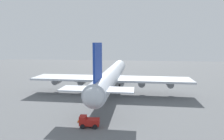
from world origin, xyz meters
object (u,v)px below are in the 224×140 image
object	(u,v)px
pushback_tractor	(89,122)
safety_cone_tail	(78,121)
cargo_airplane	(112,75)
safety_cone_nose	(118,77)
maintenance_van	(80,78)

from	to	relation	value
pushback_tractor	safety_cone_tail	xyz separation A→B (m)	(2.30, 3.09, -0.95)
pushback_tractor	safety_cone_tail	world-z (taller)	pushback_tractor
cargo_airplane	safety_cone_nose	size ratio (longest dim) A/B	82.84
pushback_tractor	safety_cone_nose	size ratio (longest dim) A/B	5.48
cargo_airplane	safety_cone_tail	world-z (taller)	cargo_airplane
maintenance_van	safety_cone_nose	xyz separation A→B (m)	(10.49, -17.45, -0.81)
cargo_airplane	safety_cone_nose	world-z (taller)	cargo_airplane
pushback_tractor	safety_cone_nose	xyz separation A→B (m)	(62.57, -0.16, -0.86)
pushback_tractor	safety_cone_nose	world-z (taller)	pushback_tractor
maintenance_van	safety_cone_tail	world-z (taller)	maintenance_van
cargo_airplane	pushback_tractor	xyz separation A→B (m)	(-31.91, 0.82, -5.03)
safety_cone_nose	safety_cone_tail	bearing A→B (deg)	176.92
maintenance_van	safety_cone_nose	bearing A→B (deg)	-58.99
safety_cone_nose	safety_cone_tail	world-z (taller)	safety_cone_nose
pushback_tractor	maintenance_van	xyz separation A→B (m)	(52.08, 17.29, -0.05)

